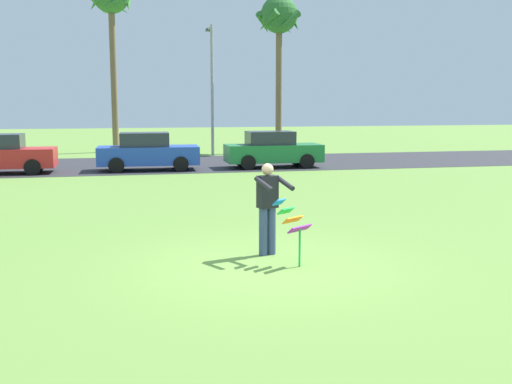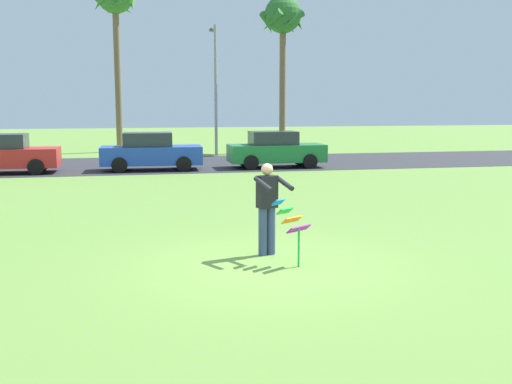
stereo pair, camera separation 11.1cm
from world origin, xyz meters
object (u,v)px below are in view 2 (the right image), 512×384
Objects in this scene: parked_car_blue at (151,152)px; parked_car_green at (276,150)px; person_kite_flyer at (268,205)px; parked_car_red at (4,154)px; kite_held at (292,222)px; palm_tree_centre_far at (283,22)px; palm_tree_right_near at (115,4)px; streetlight_pole at (215,81)px.

parked_car_blue and parked_car_green have the same top height.
person_kite_flyer is 0.41× the size of parked_car_red.
kite_held is 0.27× the size of parked_car_blue.
palm_tree_centre_far is (7.86, 8.35, 6.62)m from parked_car_blue.
parked_car_blue is at bearing 0.01° from parked_car_red.
palm_tree_right_near is at bearing 97.26° from kite_held.
parked_car_red is 0.48× the size of palm_tree_centre_far.
person_kite_flyer reaches higher than parked_car_blue.
palm_tree_centre_far is at bearing 31.37° from parked_car_red.
palm_tree_right_near is 7.45m from streetlight_pole.
person_kite_flyer is 26.57m from palm_tree_right_near.
parked_car_blue reaches higher than kite_held.
streetlight_pole is (3.81, 7.35, 3.22)m from parked_car_blue.
parked_car_red is 0.99× the size of parked_car_blue.
parked_car_red is at bearing -179.99° from parked_car_blue.
parked_car_green is 8.19m from streetlight_pole.
person_kite_flyer is at bearing -95.56° from streetlight_pole.
palm_tree_right_near is (-1.43, 10.30, 7.62)m from parked_car_blue.
palm_tree_centre_far is 1.26× the size of streetlight_pole.
kite_held is 25.75m from palm_tree_centre_far.
streetlight_pole reaches higher than parked_car_red.
kite_held is 0.16× the size of streetlight_pole.
parked_car_red is at bearing 116.48° from person_kite_flyer.
palm_tree_centre_far is (13.70, 8.36, 6.62)m from parked_car_red.
parked_car_blue is 0.48× the size of palm_tree_centre_far.
kite_held is 0.13× the size of palm_tree_centre_far.
kite_held is 0.12× the size of palm_tree_right_near.
palm_tree_right_near is at bearing 168.14° from palm_tree_centre_far.
kite_held is (0.26, -0.78, -0.18)m from person_kite_flyer.
person_kite_flyer is at bearing -104.21° from parked_car_green.
streetlight_pole is (2.18, 22.37, 3.05)m from person_kite_flyer.
streetlight_pole reaches higher than parked_car_blue.
person_kite_flyer is 22.68m from streetlight_pole.
parked_car_green is at bearing -0.00° from parked_car_red.
streetlight_pole is at bearing 85.26° from kite_held.
person_kite_flyer is 0.17× the size of palm_tree_right_near.
parked_car_red is at bearing -113.19° from palm_tree_right_near.
parked_car_green is at bearing 77.36° from kite_held.
parked_car_blue is at bearing 179.99° from parked_car_green.
palm_tree_centre_far reaches higher than parked_car_red.
palm_tree_right_near is 1.42× the size of streetlight_pole.
parked_car_blue is at bearing 96.83° from kite_held.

